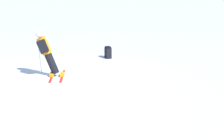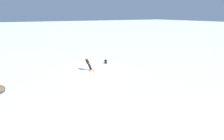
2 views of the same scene
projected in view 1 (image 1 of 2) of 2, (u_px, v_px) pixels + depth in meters
The scene contains 3 objects.
ground_plane at pixel (62, 76), 13.21m from camera, with size 300.00×300.00×0.00m, color white.
skier at pixel (47, 52), 12.86m from camera, with size 1.51×1.65×1.66m.
spare_backpack at pixel (108, 52), 15.76m from camera, with size 0.23×0.31×0.50m.
Camera 1 is at (3.50, 12.33, 3.64)m, focal length 60.00 mm.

